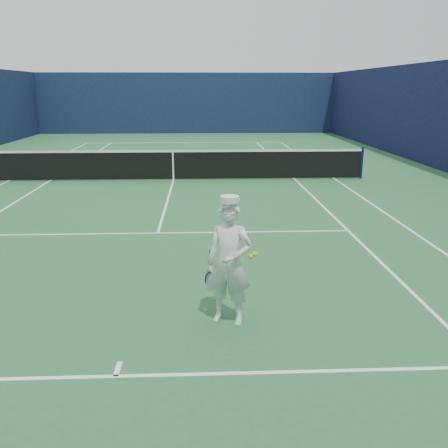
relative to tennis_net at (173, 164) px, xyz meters
name	(u,v)px	position (x,y,z in m)	size (l,w,h in m)	color
ground	(174,180)	(0.00, 0.00, -0.55)	(80.00, 80.00, 0.00)	#256233
court_markings	(174,180)	(0.00, 0.00, -0.55)	(11.03, 23.83, 0.01)	white
windscreen_fence	(172,120)	(0.00, 0.00, 1.45)	(20.12, 36.12, 4.00)	#0F1B39
tennis_net	(173,164)	(0.00, 0.00, 0.00)	(12.88, 0.09, 1.07)	#141E4C
tennis_player	(229,262)	(1.29, -10.61, 0.27)	(0.71, 0.66, 1.70)	white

